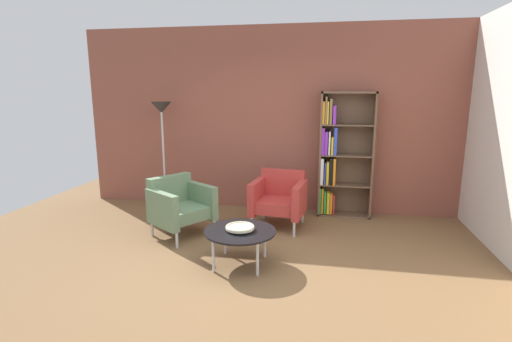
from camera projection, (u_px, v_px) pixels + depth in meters
The scene contains 8 objects.
ground_plane at pixel (246, 275), 4.08m from camera, with size 8.32×8.32×0.00m, color brown.
brick_back_panel at pixel (277, 120), 6.14m from camera, with size 6.40×0.12×2.90m, color brown.
bookshelf_tall at pixel (339, 156), 5.86m from camera, with size 0.80×0.30×1.90m.
coffee_table_low at pixel (240, 233), 4.26m from camera, with size 0.80×0.80×0.40m.
decorative_bowl at pixel (240, 227), 4.24m from camera, with size 0.32×0.32×0.05m.
armchair_corner_red at pixel (279, 198), 5.48m from camera, with size 0.79×0.74×0.78m.
armchair_near_window at pixel (180, 205), 5.14m from camera, with size 0.93×0.94×0.78m.
floor_lamp_torchiere at pixel (162, 120), 6.10m from camera, with size 0.32×0.32×1.74m.
Camera 1 is at (0.80, -3.68, 1.92)m, focal length 27.01 mm.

